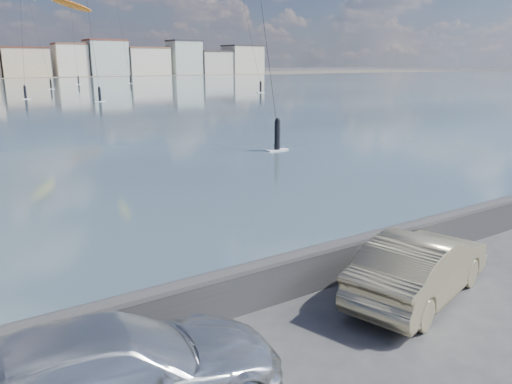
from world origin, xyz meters
TOP-DOWN VIEW (x-y plane):
  - ground at (0.00, 0.00)m, footprint 700.00×700.00m
  - seawall at (0.00, 2.70)m, footprint 400.00×0.36m
  - car_silver at (-3.61, 0.89)m, footprint 5.59×2.83m
  - car_champagne at (3.50, 1.07)m, footprint 4.84×2.81m
  - kitesurfer_11 at (27.79, 126.40)m, footprint 10.16×14.36m

SIDE VIEW (x-z plane):
  - ground at x=0.00m, z-range 0.00..0.00m
  - seawall at x=0.00m, z-range 0.04..1.12m
  - car_champagne at x=3.50m, z-range 0.00..1.51m
  - car_silver at x=-3.61m, z-range 0.00..1.56m
  - kitesurfer_11 at x=27.79m, z-range 7.84..28.99m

